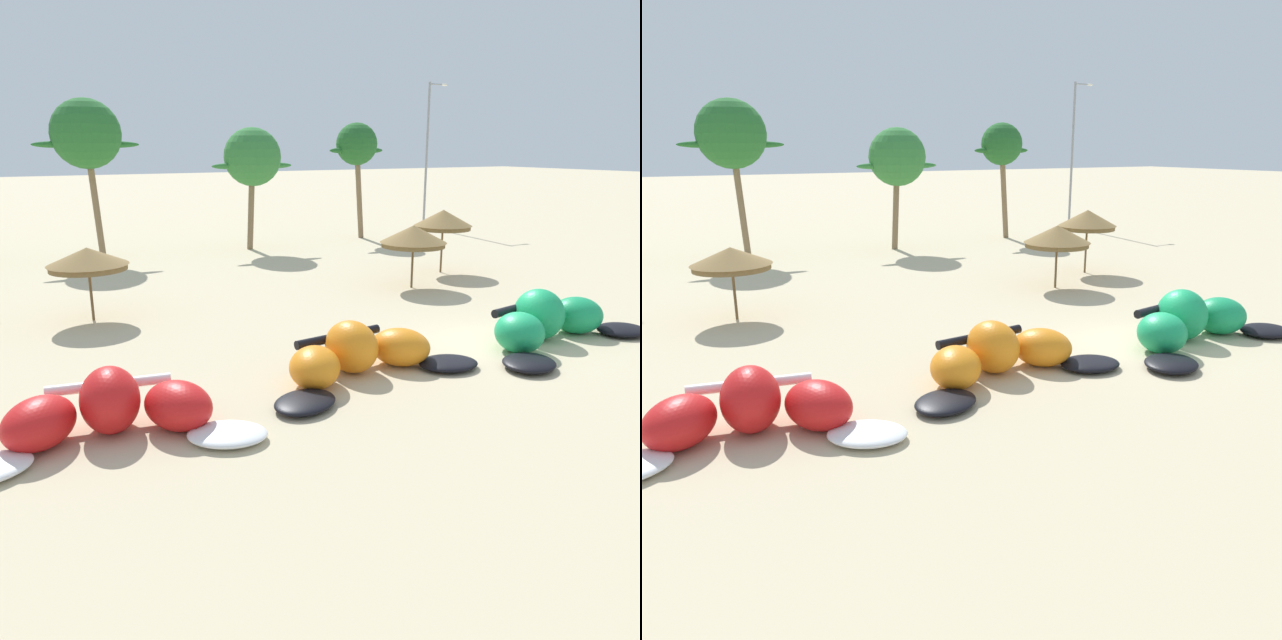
{
  "view_description": "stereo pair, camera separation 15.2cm",
  "coord_description": "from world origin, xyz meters",
  "views": [
    {
      "loc": [
        -14.09,
        -14.06,
        6.2
      ],
      "look_at": [
        -5.24,
        2.0,
        1.0
      ],
      "focal_mm": 34.62,
      "sensor_mm": 36.0,
      "label": 1
    },
    {
      "loc": [
        -13.96,
        -14.14,
        6.2
      ],
      "look_at": [
        -5.24,
        2.0,
        1.0
      ],
      "focal_mm": 34.62,
      "sensor_mm": 36.0,
      "label": 2
    }
  ],
  "objects": [
    {
      "name": "kite_far_left",
      "position": [
        -12.11,
        -1.0,
        0.57
      ],
      "size": [
        6.73,
        3.72,
        1.49
      ],
      "color": "white",
      "rests_on": "ground"
    },
    {
      "name": "beach_umbrella_near_palms",
      "position": [
        6.1,
        9.92,
        2.66
      ],
      "size": [
        2.87,
        2.87,
        3.14
      ],
      "color": "brown",
      "rests_on": "ground"
    },
    {
      "name": "ground_plane",
      "position": [
        0.0,
        0.0,
        0.0
      ],
      "size": [
        260.0,
        260.0,
        0.0
      ],
      "primitive_type": "plane",
      "color": "beige"
    },
    {
      "name": "beach_umbrella_middle",
      "position": [
        2.71,
        7.84,
        2.34
      ],
      "size": [
        2.98,
        2.98,
        2.81
      ],
      "color": "brown",
      "rests_on": "ground"
    },
    {
      "name": "lamppost_west_center",
      "position": [
        16.83,
        24.87,
        5.93
      ],
      "size": [
        1.75,
        0.24,
        10.77
      ],
      "color": "gray",
      "rests_on": "ground"
    },
    {
      "name": "palm_left_of_gap",
      "position": [
        0.79,
        21.36,
        5.48
      ],
      "size": [
        5.18,
        3.45,
        7.27
      ],
      "color": "#7F6647",
      "rests_on": "ground"
    },
    {
      "name": "palm_left",
      "position": [
        -8.32,
        23.06,
        6.76
      ],
      "size": [
        5.69,
        3.79,
        8.72
      ],
      "color": "#7F6647",
      "rests_on": "ground"
    },
    {
      "name": "beach_umbrella_near_van",
      "position": [
        -10.85,
        9.14,
        2.28
      ],
      "size": [
        2.88,
        2.88,
        2.69
      ],
      "color": "brown",
      "rests_on": "ground"
    },
    {
      "name": "kite_left_of_center",
      "position": [
        1.74,
        -0.79,
        0.65
      ],
      "size": [
        7.38,
        3.96,
        1.69
      ],
      "color": "black",
      "rests_on": "ground"
    },
    {
      "name": "kite_left",
      "position": [
        -5.31,
        -0.39,
        0.57
      ],
      "size": [
        7.02,
        3.55,
        1.48
      ],
      "color": "black",
      "rests_on": "ground"
    },
    {
      "name": "palm_center_left",
      "position": [
        8.68,
        22.19,
        6.17
      ],
      "size": [
        4.15,
        2.77,
        7.68
      ],
      "color": "#7F6647",
      "rests_on": "ground"
    }
  ]
}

